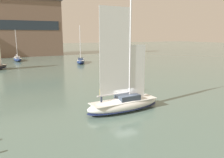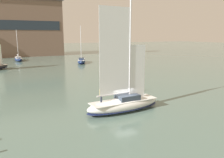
{
  "view_description": "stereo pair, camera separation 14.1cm",
  "coord_description": "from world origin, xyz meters",
  "views": [
    {
      "loc": [
        -11.62,
        -20.31,
        8.4
      ],
      "look_at": [
        0.0,
        3.0,
        3.1
      ],
      "focal_mm": 35.0,
      "sensor_mm": 36.0,
      "label": 1
    },
    {
      "loc": [
        -11.49,
        -20.37,
        8.4
      ],
      "look_at": [
        0.0,
        3.0,
        3.1
      ],
      "focal_mm": 35.0,
      "sensor_mm": 36.0,
      "label": 2
    }
  ],
  "objects": [
    {
      "name": "ground_plane",
      "position": [
        0.0,
        0.0,
        0.0
      ],
      "size": [
        400.0,
        400.0,
        0.0
      ],
      "primitive_type": "plane",
      "color": "slate"
    },
    {
      "name": "waterfront_building",
      "position": [
        -3.63,
        76.11,
        11.2
      ],
      "size": [
        29.79,
        14.75,
        22.32
      ],
      "color": "brown",
      "rests_on": "ground"
    },
    {
      "name": "tree_shore_center",
      "position": [
        38.26,
        69.84,
        9.69
      ],
      "size": [
        6.73,
        6.73,
        13.85
      ],
      "color": "brown",
      "rests_on": "ground"
    },
    {
      "name": "sailboat_main",
      "position": [
        0.01,
        0.0,
        0.99
      ],
      "size": [
        9.06,
        2.89,
        12.31
      ],
      "color": "white",
      "rests_on": "ground"
    },
    {
      "name": "sailboat_moored_near_marina",
      "position": [
        9.1,
        42.36,
        0.75
      ],
      "size": [
        4.82,
        8.3,
        11.03
      ],
      "color": "navy",
      "rests_on": "ground"
    },
    {
      "name": "sailboat_moored_outer_mooring",
      "position": [
        -7.58,
        57.0,
        0.68
      ],
      "size": [
        2.52,
        7.38,
        9.99
      ],
      "color": "navy",
      "rests_on": "ground"
    },
    {
      "name": "channel_buoy",
      "position": [
        5.19,
        6.37,
        0.72
      ],
      "size": [
        1.01,
        1.01,
        1.84
      ],
      "color": "red",
      "rests_on": "ground"
    }
  ]
}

